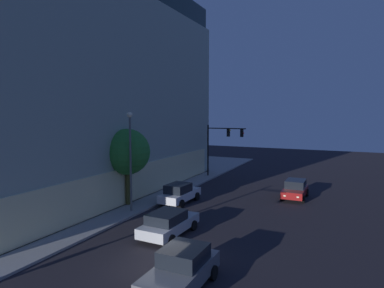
# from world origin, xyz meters

# --- Properties ---
(ground_plane) EXTENTS (120.00, 120.00, 0.00)m
(ground_plane) POSITION_xyz_m (0.00, 0.00, 0.00)
(ground_plane) COLOR black
(modern_building) EXTENTS (31.60, 31.65, 20.72)m
(modern_building) POSITION_xyz_m (11.10, 23.93, 10.29)
(modern_building) COLOR #4C4C51
(modern_building) RESTS_ON ground
(traffic_light_far_corner) EXTENTS (0.37, 4.72, 6.14)m
(traffic_light_far_corner) POSITION_xyz_m (23.32, 5.24, 4.54)
(traffic_light_far_corner) COLOR black
(traffic_light_far_corner) RESTS_ON sidewalk_corner
(street_lamp_sidewalk) EXTENTS (0.44, 0.44, 7.65)m
(street_lamp_sidewalk) POSITION_xyz_m (7.12, 6.69, 4.98)
(street_lamp_sidewalk) COLOR #5E5E5E
(street_lamp_sidewalk) RESTS_ON sidewalk_corner
(sidewalk_tree) EXTENTS (3.77, 3.77, 6.28)m
(sidewalk_tree) POSITION_xyz_m (8.54, 8.04, 4.52)
(sidewalk_tree) COLOR #48461E
(sidewalk_tree) RESTS_ON sidewalk_corner
(car_grey) EXTENTS (4.54, 2.24, 1.77)m
(car_grey) POSITION_xyz_m (-1.18, -1.93, 0.88)
(car_grey) COLOR slate
(car_grey) RESTS_ON ground
(car_silver) EXTENTS (4.71, 2.31, 1.56)m
(car_silver) POSITION_xyz_m (4.16, 1.71, 0.81)
(car_silver) COLOR #B7BABF
(car_silver) RESTS_ON ground
(car_white) EXTENTS (4.56, 2.17, 1.71)m
(car_white) POSITION_xyz_m (11.15, 4.58, 0.87)
(car_white) COLOR silver
(car_white) RESTS_ON ground
(car_red) EXTENTS (4.12, 2.07, 1.64)m
(car_red) POSITION_xyz_m (17.16, -4.12, 0.84)
(car_red) COLOR maroon
(car_red) RESTS_ON ground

